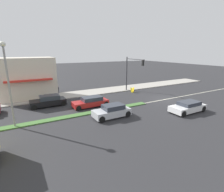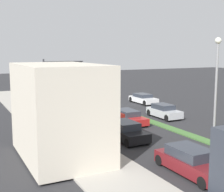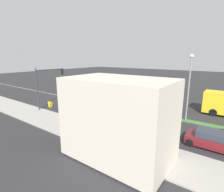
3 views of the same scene
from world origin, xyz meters
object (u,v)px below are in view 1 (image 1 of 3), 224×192
at_px(street_lamp, 7,75).
at_px(warning_aframe_sign, 132,90).
at_px(suv_black, 48,101).
at_px(hatchback_red, 91,102).
at_px(traffic_signal_main, 132,69).
at_px(pedestrian, 58,91).
at_px(sedan_silver, 112,111).
at_px(van_white, 188,107).

relative_size(street_lamp, warning_aframe_sign, 8.80).
xyz_separation_m(suv_black, hatchback_red, (-2.80, -4.52, -0.06)).
bearing_deg(suv_black, traffic_signal_main, -85.21).
distance_m(street_lamp, warning_aframe_sign, 18.68).
xyz_separation_m(street_lamp, pedestrian, (8.75, -5.85, -3.79)).
distance_m(warning_aframe_sign, sedan_silver, 11.54).
height_order(sedan_silver, van_white, sedan_silver).
bearing_deg(van_white, pedestrian, 39.30).
bearing_deg(traffic_signal_main, sedan_silver, 134.92).
xyz_separation_m(pedestrian, suv_black, (-3.75, 2.03, -0.34)).
xyz_separation_m(pedestrian, hatchback_red, (-6.55, -2.49, -0.40)).
distance_m(suv_black, hatchback_red, 5.32).
height_order(street_lamp, hatchback_red, street_lamp).
xyz_separation_m(traffic_signal_main, suv_black, (-1.12, 13.41, -3.25)).
height_order(street_lamp, sedan_silver, street_lamp).
xyz_separation_m(street_lamp, suv_black, (5.00, -3.83, -4.13)).
height_order(pedestrian, sedan_silver, pedestrian).
xyz_separation_m(street_lamp, van_white, (-5.00, -17.11, -4.18)).
xyz_separation_m(traffic_signal_main, pedestrian, (2.63, 11.38, -2.91)).
relative_size(traffic_signal_main, warning_aframe_sign, 6.69).
bearing_deg(warning_aframe_sign, sedan_silver, 133.71).
relative_size(warning_aframe_sign, sedan_silver, 0.22).
relative_size(street_lamp, suv_black, 1.76).
distance_m(pedestrian, suv_black, 4.28).
bearing_deg(sedan_silver, hatchback_red, 7.04).
relative_size(van_white, suv_black, 1.01).
bearing_deg(suv_black, pedestrian, -28.39).
distance_m(traffic_signal_main, warning_aframe_sign, 3.49).
xyz_separation_m(sedan_silver, suv_black, (7.20, 5.06, 0.00)).
bearing_deg(warning_aframe_sign, pedestrian, 75.34).
bearing_deg(warning_aframe_sign, suv_black, 93.31).
bearing_deg(warning_aframe_sign, traffic_signal_main, -1.15).
height_order(pedestrian, van_white, pedestrian).
distance_m(traffic_signal_main, sedan_silver, 12.23).
bearing_deg(van_white, warning_aframe_sign, -0.65).
distance_m(van_white, suv_black, 16.62).
distance_m(sedan_silver, van_white, 8.68).
relative_size(warning_aframe_sign, suv_black, 0.20).
height_order(traffic_signal_main, suv_black, traffic_signal_main).
xyz_separation_m(warning_aframe_sign, sedan_silver, (-7.98, 8.34, 0.22)).
xyz_separation_m(street_lamp, sedan_silver, (-2.20, -8.89, -4.13)).
bearing_deg(pedestrian, suv_black, 151.61).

